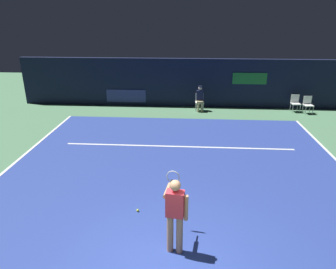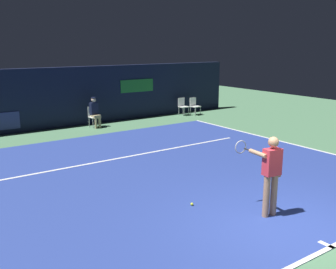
% 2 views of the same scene
% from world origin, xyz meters
% --- Properties ---
extents(ground_plane, '(34.82, 34.82, 0.00)m').
position_xyz_m(ground_plane, '(0.00, 4.32, 0.00)').
color(ground_plane, '#4C7A56').
extents(court_surface, '(11.19, 10.64, 0.01)m').
position_xyz_m(court_surface, '(0.00, 4.32, 0.01)').
color(court_surface, navy).
rests_on(court_surface, ground).
extents(line_sideline_right, '(0.10, 10.64, 0.01)m').
position_xyz_m(line_sideline_right, '(-5.54, 4.32, 0.01)').
color(line_sideline_right, white).
rests_on(line_sideline_right, court_surface).
extents(line_service, '(8.73, 0.10, 0.01)m').
position_xyz_m(line_service, '(0.00, 6.18, 0.01)').
color(line_service, white).
rests_on(line_service, court_surface).
extents(back_wall, '(17.83, 0.33, 2.60)m').
position_xyz_m(back_wall, '(-0.00, 11.99, 1.30)').
color(back_wall, '#141933').
rests_on(back_wall, ground).
extents(tennis_player, '(0.51, 0.99, 1.73)m').
position_xyz_m(tennis_player, '(0.11, 0.61, 0.99)').
color(tennis_player, tan).
rests_on(tennis_player, ground).
extents(line_judge_on_chair, '(0.47, 0.55, 1.32)m').
position_xyz_m(line_judge_on_chair, '(0.94, 11.04, 0.69)').
color(line_judge_on_chair, white).
rests_on(line_judge_on_chair, ground).
extents(courtside_chair_near, '(0.47, 0.45, 0.88)m').
position_xyz_m(courtside_chair_near, '(6.47, 10.99, 0.50)').
color(courtside_chair_near, white).
rests_on(courtside_chair_near, ground).
extents(courtside_chair_far, '(0.46, 0.44, 0.88)m').
position_xyz_m(courtside_chair_far, '(5.92, 11.25, 0.50)').
color(courtside_chair_far, white).
rests_on(courtside_chair_far, ground).
extents(tennis_ball, '(0.07, 0.07, 0.07)m').
position_xyz_m(tennis_ball, '(-0.90, 1.93, 0.05)').
color(tennis_ball, '#CCE033').
rests_on(tennis_ball, court_surface).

